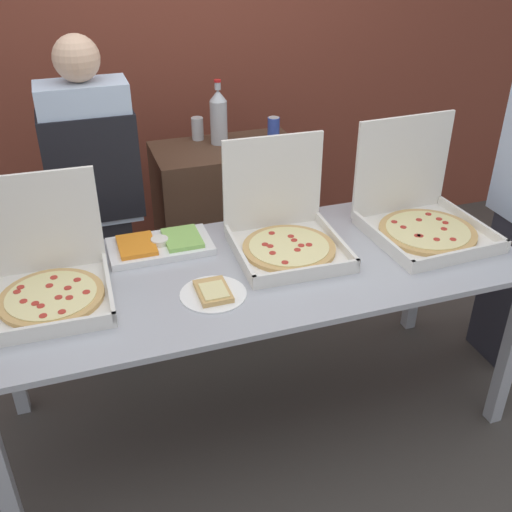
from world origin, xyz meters
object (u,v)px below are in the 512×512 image
object	(u,v)px
soda_can_colored	(274,128)
person_server_vest	(96,192)
pizza_box_near_right	(421,215)
soda_can_silver	(198,128)
pizza_box_near_left	(285,232)
veggie_tray	(160,245)
paper_plate_front_left	(213,292)
soda_bottle	(219,116)
pizza_box_far_right	(49,278)

from	to	relation	value
soda_can_colored	person_server_vest	xyz separation A→B (m)	(-1.00, -0.26, -0.13)
pizza_box_near_right	soda_can_silver	world-z (taller)	pizza_box_near_right
pizza_box_near_left	veggie_tray	distance (m)	0.54
pizza_box_near_right	soda_can_colored	distance (m)	1.02
pizza_box_near_left	person_server_vest	world-z (taller)	person_server_vest
veggie_tray	soda_can_silver	xyz separation A→B (m)	(0.39, 0.87, 0.20)
pizza_box_near_right	soda_can_silver	xyz separation A→B (m)	(-0.76, 1.08, 0.14)
paper_plate_front_left	soda_bottle	xyz separation A→B (m)	(0.36, 1.18, 0.30)
soda_bottle	soda_can_colored	size ratio (longest dim) A/B	2.76
pizza_box_near_right	person_server_vest	world-z (taller)	person_server_vest
paper_plate_front_left	soda_can_silver	size ratio (longest dim) A/B	2.06
pizza_box_far_right	paper_plate_front_left	xyz separation A→B (m)	(0.58, -0.19, -0.07)
veggie_tray	paper_plate_front_left	bearing A→B (deg)	-72.72
pizza_box_near_left	pizza_box_near_right	world-z (taller)	pizza_box_near_right
person_server_vest	pizza_box_near_right	bearing A→B (deg)	153.07
pizza_box_near_right	soda_can_silver	distance (m)	1.32
pizza_box_near_left	soda_can_colored	world-z (taller)	pizza_box_near_left
soda_bottle	person_server_vest	xyz separation A→B (m)	(-0.70, -0.29, -0.21)
soda_bottle	soda_can_colored	world-z (taller)	soda_bottle
pizza_box_far_right	soda_can_colored	world-z (taller)	pizza_box_far_right
soda_can_silver	person_server_vest	size ratio (longest dim) A/B	0.08
soda_can_colored	paper_plate_front_left	bearing A→B (deg)	-119.79
pizza_box_near_left	soda_can_silver	size ratio (longest dim) A/B	3.87
pizza_box_far_right	soda_can_colored	distance (m)	1.57
pizza_box_far_right	pizza_box_near_right	distance (m)	1.60
pizza_box_near_left	soda_bottle	world-z (taller)	soda_bottle
soda_can_colored	person_server_vest	size ratio (longest dim) A/B	0.08
pizza_box_near_right	person_server_vest	size ratio (longest dim) A/B	0.32
pizza_box_far_right	person_server_vest	size ratio (longest dim) A/B	0.28
pizza_box_far_right	pizza_box_near_left	bearing A→B (deg)	5.41
pizza_box_near_left	soda_can_silver	world-z (taller)	pizza_box_near_left
pizza_box_near_left	pizza_box_near_right	distance (m)	0.64
pizza_box_near_left	veggie_tray	bearing A→B (deg)	165.20
pizza_box_near_left	soda_bottle	xyz separation A→B (m)	(-0.03, 0.93, 0.23)
paper_plate_front_left	soda_can_colored	world-z (taller)	soda_can_colored
veggie_tray	person_server_vest	world-z (taller)	person_server_vest
pizza_box_near_left	soda_can_silver	bearing A→B (deg)	98.99
pizza_box_far_right	soda_can_colored	size ratio (longest dim) A/B	3.75
pizza_box_near_right	soda_can_colored	xyz separation A→B (m)	(-0.36, 0.95, 0.14)
pizza_box_far_right	soda_can_colored	bearing A→B (deg)	39.31
soda_bottle	person_server_vest	distance (m)	0.78
pizza_box_near_right	person_server_vest	xyz separation A→B (m)	(-1.36, 0.69, 0.01)
pizza_box_far_right	soda_bottle	xyz separation A→B (m)	(0.94, 0.99, 0.23)
pizza_box_near_left	paper_plate_front_left	world-z (taller)	pizza_box_near_left
pizza_box_near_left	veggie_tray	size ratio (longest dim) A/B	1.10
pizza_box_near_left	soda_bottle	size ratio (longest dim) A/B	1.40
veggie_tray	pizza_box_near_left	bearing A→B (deg)	-16.74
soda_can_silver	pizza_box_near_left	bearing A→B (deg)	-82.95
pizza_box_far_right	soda_can_silver	distance (m)	1.38
veggie_tray	soda_bottle	bearing A→B (deg)	57.98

